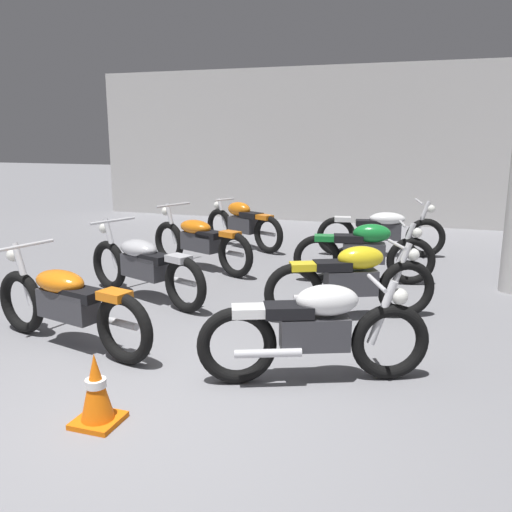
{
  "coord_description": "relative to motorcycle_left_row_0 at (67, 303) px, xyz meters",
  "views": [
    {
      "loc": [
        2.11,
        -3.22,
        2.05
      ],
      "look_at": [
        0.0,
        3.11,
        0.55
      ],
      "focal_mm": 37.95,
      "sensor_mm": 36.0,
      "label": 1
    }
  ],
  "objects": [
    {
      "name": "ground_plane",
      "position": [
        1.22,
        -0.97,
        -0.45
      ],
      "size": [
        60.0,
        60.0,
        0.0
      ],
      "primitive_type": "plane",
      "color": "gray"
    },
    {
      "name": "back_wall",
      "position": [
        1.22,
        8.66,
        1.35
      ],
      "size": [
        12.53,
        0.24,
        3.6
      ],
      "primitive_type": "cube",
      "color": "#BCBAB7",
      "rests_on": "ground"
    },
    {
      "name": "motorcycle_left_row_0",
      "position": [
        0.0,
        0.0,
        0.0
      ],
      "size": [
        2.13,
        0.79,
        0.97
      ],
      "color": "black",
      "rests_on": "ground"
    },
    {
      "name": "motorcycle_left_row_1",
      "position": [
        -0.09,
        1.61,
        0.0
      ],
      "size": [
        2.06,
        1.0,
        0.97
      ],
      "color": "black",
      "rests_on": "ground"
    },
    {
      "name": "motorcycle_left_row_2",
      "position": [
        -0.09,
        3.31,
        0.0
      ],
      "size": [
        2.04,
        1.03,
        0.97
      ],
      "color": "black",
      "rests_on": "ground"
    },
    {
      "name": "motorcycle_left_row_3",
      "position": [
        -0.0,
        5.04,
        0.01
      ],
      "size": [
        1.81,
        0.98,
        0.88
      ],
      "color": "black",
      "rests_on": "ground"
    },
    {
      "name": "motorcycle_right_row_0",
      "position": [
        2.46,
        0.01,
        0.01
      ],
      "size": [
        1.87,
        0.84,
        0.88
      ],
      "color": "black",
      "rests_on": "ground"
    },
    {
      "name": "motorcycle_right_row_1",
      "position": [
        2.51,
        1.69,
        0.01
      ],
      "size": [
        1.83,
        0.94,
        0.88
      ],
      "color": "black",
      "rests_on": "ground"
    },
    {
      "name": "motorcycle_right_row_2",
      "position": [
        2.44,
        3.3,
        0.01
      ],
      "size": [
        1.95,
        0.64,
        0.88
      ],
      "color": "black",
      "rests_on": "ground"
    },
    {
      "name": "motorcycle_right_row_3",
      "position": [
        2.49,
        5.13,
        0.0
      ],
      "size": [
        2.15,
        0.77,
        0.97
      ],
      "color": "black",
      "rests_on": "ground"
    },
    {
      "name": "traffic_cone",
      "position": [
        1.12,
        -1.17,
        -0.19
      ],
      "size": [
        0.32,
        0.32,
        0.54
      ],
      "color": "orange",
      "rests_on": "ground"
    }
  ]
}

